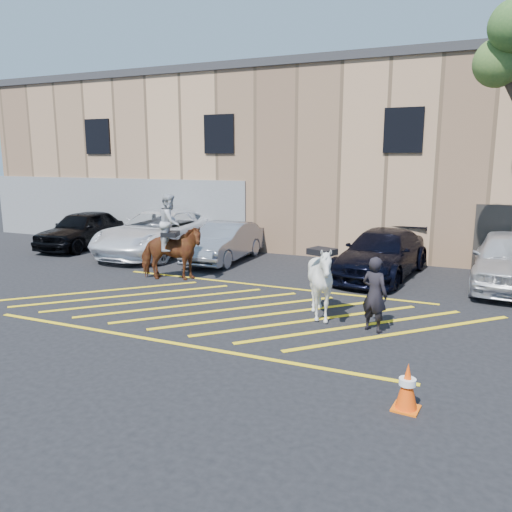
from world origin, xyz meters
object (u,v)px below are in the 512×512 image
at_px(traffic_cone, 407,386).
at_px(saddled_white, 321,281).
at_px(car_white_pickup, 159,233).
at_px(car_silver_sedan, 224,242).
at_px(car_black_suv, 83,229).
at_px(car_blue_suv, 382,254).
at_px(handler, 375,294).
at_px(car_white_suv, 510,260).
at_px(mounted_bay, 171,246).

bearing_deg(traffic_cone, saddled_white, 123.25).
bearing_deg(car_white_pickup, car_silver_sedan, -4.32).
xyz_separation_m(car_black_suv, traffic_cone, (14.09, -8.82, -0.41)).
distance_m(saddled_white, traffic_cone, 4.33).
relative_size(car_blue_suv, saddled_white, 2.47).
bearing_deg(car_black_suv, saddled_white, -28.28).
distance_m(car_black_suv, car_silver_sedan, 6.66).
bearing_deg(car_silver_sedan, car_blue_suv, -2.48).
bearing_deg(traffic_cone, car_blue_suv, 101.98).
relative_size(car_white_pickup, handler, 3.67).
distance_m(car_black_suv, car_blue_suv, 12.28).
bearing_deg(car_black_suv, car_white_pickup, -2.89).
relative_size(car_silver_sedan, traffic_cone, 5.77).
height_order(car_white_pickup, saddled_white, saddled_white).
relative_size(car_white_pickup, traffic_cone, 8.25).
height_order(car_black_suv, car_white_pickup, car_white_pickup).
height_order(car_white_suv, handler, handler).
bearing_deg(mounted_bay, handler, -18.51).
xyz_separation_m(car_blue_suv, mounted_bay, (-5.81, -3.08, 0.34)).
distance_m(car_white_suv, saddled_white, 6.46).
bearing_deg(car_silver_sedan, saddled_white, -46.16).
bearing_deg(mounted_bay, traffic_cone, -35.64).
height_order(handler, traffic_cone, handler).
relative_size(car_silver_sedan, car_blue_suv, 0.85).
bearing_deg(car_white_suv, mounted_bay, -159.06).
distance_m(car_white_pickup, car_white_suv, 12.20).
distance_m(car_white_suv, mounted_bay, 9.90).
height_order(car_white_pickup, car_silver_sedan, car_white_pickup).
bearing_deg(traffic_cone, handler, 108.39).
height_order(car_white_pickup, traffic_cone, car_white_pickup).
bearing_deg(mounted_bay, car_silver_sedan, 86.62).
xyz_separation_m(car_black_suv, car_silver_sedan, (6.66, -0.14, -0.08)).
bearing_deg(car_blue_suv, handler, -74.52).
relative_size(car_black_suv, saddled_white, 2.24).
xyz_separation_m(saddled_white, traffic_cone, (2.36, -3.60, -0.54)).
bearing_deg(car_white_suv, saddled_white, -127.16).
xyz_separation_m(car_white_pickup, traffic_cone, (10.40, -8.91, -0.47)).
relative_size(car_white_pickup, mounted_bay, 2.28).
bearing_deg(car_silver_sedan, handler, -41.52).
bearing_deg(car_white_pickup, car_blue_suv, -2.36).
bearing_deg(mounted_bay, saddled_white, -19.55).
bearing_deg(car_blue_suv, car_black_suv, -173.60).
height_order(car_black_suv, car_white_suv, car_white_suv).
xyz_separation_m(car_silver_sedan, traffic_cone, (7.43, -8.68, -0.33)).
xyz_separation_m(car_white_suv, saddled_white, (-4.15, -4.94, 0.09)).
relative_size(car_black_suv, traffic_cone, 6.21).
bearing_deg(saddled_white, traffic_cone, -56.75).
bearing_deg(car_blue_suv, mounted_bay, -144.40).
xyz_separation_m(handler, saddled_white, (-1.27, 0.32, 0.08)).
xyz_separation_m(car_white_pickup, mounted_bay, (2.78, -3.44, 0.23)).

